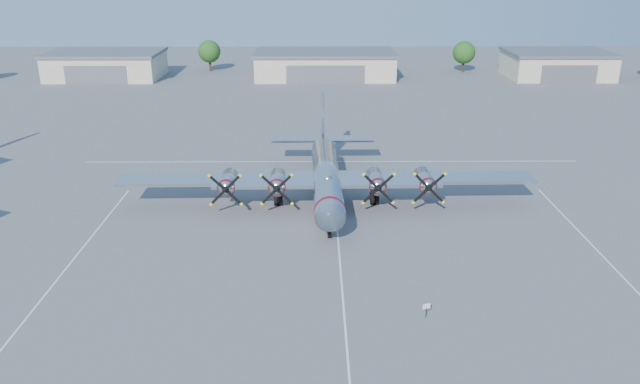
{
  "coord_description": "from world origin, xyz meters",
  "views": [
    {
      "loc": [
        -1.97,
        -47.49,
        23.36
      ],
      "look_at": [
        -1.57,
        5.98,
        3.2
      ],
      "focal_mm": 35.0,
      "sensor_mm": 36.0,
      "label": 1
    }
  ],
  "objects_px": {
    "tree_east": "(464,53)",
    "info_placard": "(426,308)",
    "hangar_center": "(325,64)",
    "hangar_east": "(557,64)",
    "main_bomber_b29": "(326,198)",
    "hangar_west": "(106,65)",
    "tree_west": "(209,52)"
  },
  "relations": [
    {
      "from": "hangar_east",
      "to": "tree_east",
      "type": "relative_size",
      "value": 3.1
    },
    {
      "from": "hangar_center",
      "to": "info_placard",
      "type": "xyz_separation_m",
      "value": [
        5.64,
        -92.18,
        -1.96
      ]
    },
    {
      "from": "main_bomber_b29",
      "to": "hangar_west",
      "type": "bearing_deg",
      "value": 121.48
    },
    {
      "from": "info_placard",
      "to": "main_bomber_b29",
      "type": "bearing_deg",
      "value": 88.15
    },
    {
      "from": "tree_west",
      "to": "main_bomber_b29",
      "type": "height_order",
      "value": "tree_west"
    },
    {
      "from": "hangar_center",
      "to": "tree_east",
      "type": "bearing_deg",
      "value": 11.38
    },
    {
      "from": "tree_east",
      "to": "info_placard",
      "type": "distance_m",
      "value": 101.25
    },
    {
      "from": "tree_east",
      "to": "main_bomber_b29",
      "type": "relative_size",
      "value": 0.16
    },
    {
      "from": "hangar_east",
      "to": "main_bomber_b29",
      "type": "relative_size",
      "value": 0.5
    },
    {
      "from": "hangar_east",
      "to": "tree_east",
      "type": "bearing_deg",
      "value": 161.46
    },
    {
      "from": "hangar_center",
      "to": "main_bomber_b29",
      "type": "xyz_separation_m",
      "value": [
        -0.92,
        -69.33,
        -2.71
      ]
    },
    {
      "from": "hangar_west",
      "to": "hangar_center",
      "type": "height_order",
      "value": "same"
    },
    {
      "from": "tree_west",
      "to": "info_placard",
      "type": "distance_m",
      "value": 104.86
    },
    {
      "from": "hangar_east",
      "to": "info_placard",
      "type": "distance_m",
      "value": 101.47
    },
    {
      "from": "tree_east",
      "to": "info_placard",
      "type": "xyz_separation_m",
      "value": [
        -24.36,
        -98.22,
        -3.46
      ]
    },
    {
      "from": "info_placard",
      "to": "tree_west",
      "type": "bearing_deg",
      "value": 89.13
    },
    {
      "from": "hangar_west",
      "to": "hangar_center",
      "type": "bearing_deg",
      "value": -0.0
    },
    {
      "from": "tree_west",
      "to": "info_placard",
      "type": "relative_size",
      "value": 6.17
    },
    {
      "from": "hangar_west",
      "to": "hangar_center",
      "type": "xyz_separation_m",
      "value": [
        45.0,
        -0.0,
        -0.0
      ]
    },
    {
      "from": "hangar_west",
      "to": "tree_west",
      "type": "height_order",
      "value": "tree_west"
    },
    {
      "from": "hangar_west",
      "to": "tree_east",
      "type": "relative_size",
      "value": 3.4
    },
    {
      "from": "hangar_west",
      "to": "hangar_east",
      "type": "relative_size",
      "value": 1.1
    },
    {
      "from": "main_bomber_b29",
      "to": "hangar_center",
      "type": "bearing_deg",
      "value": 88.27
    },
    {
      "from": "hangar_center",
      "to": "tree_west",
      "type": "bearing_deg",
      "value": 162.18
    },
    {
      "from": "main_bomber_b29",
      "to": "tree_east",
      "type": "bearing_deg",
      "value": 66.72
    },
    {
      "from": "hangar_center",
      "to": "tree_east",
      "type": "relative_size",
      "value": 4.31
    },
    {
      "from": "tree_west",
      "to": "info_placard",
      "type": "bearing_deg",
      "value": -73.0
    },
    {
      "from": "hangar_center",
      "to": "tree_east",
      "type": "distance_m",
      "value": 30.64
    },
    {
      "from": "hangar_east",
      "to": "tree_west",
      "type": "distance_m",
      "value": 73.46
    },
    {
      "from": "info_placard",
      "to": "hangar_east",
      "type": "bearing_deg",
      "value": 47.45
    },
    {
      "from": "hangar_center",
      "to": "hangar_west",
      "type": "bearing_deg",
      "value": 180.0
    },
    {
      "from": "hangar_west",
      "to": "hangar_east",
      "type": "distance_m",
      "value": 93.0
    }
  ]
}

